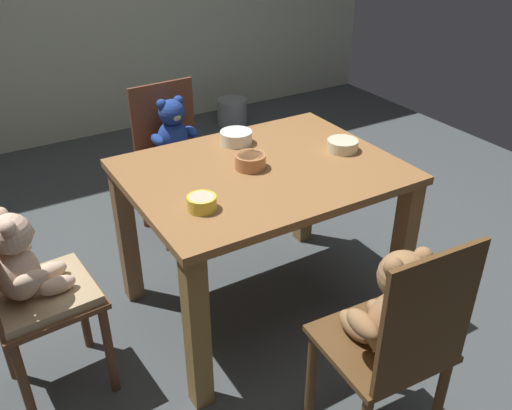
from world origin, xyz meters
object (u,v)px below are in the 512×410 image
Objects in this scene: teddy_chair_near_front at (395,323)px; dining_table at (262,197)px; teddy_chair_near_left at (27,281)px; porridge_bowl_yellow_near_left at (202,203)px; teddy_chair_far_center at (174,143)px; porridge_bowl_cream_near_right at (343,145)px; porridge_bowl_white_far_center at (236,137)px; porridge_bowl_terracotta_center at (250,161)px; metal_pail at (232,112)px.

dining_table is at bearing 0.87° from teddy_chair_near_front.
teddy_chair_near_front is 1.29m from teddy_chair_near_left.
teddy_chair_near_front reaches higher than porridge_bowl_yellow_near_left.
teddy_chair_far_center is 6.07× the size of porridge_bowl_cream_near_right.
teddy_chair_near_left is (-1.00, -0.01, -0.05)m from dining_table.
porridge_bowl_terracotta_center is at bearing -106.13° from porridge_bowl_white_far_center.
porridge_bowl_cream_near_right is at bearing -24.37° from teddy_chair_near_front.
teddy_chair_near_front is 0.79m from porridge_bowl_yellow_near_left.
teddy_chair_near_left is at bearing 179.12° from porridge_bowl_cream_near_right.
teddy_chair_far_center is 1.13m from porridge_bowl_yellow_near_left.
porridge_bowl_yellow_near_left is (-0.33, 0.69, 0.20)m from teddy_chair_near_front.
teddy_chair_far_center is at bearing 38.60° from teddy_chair_near_left.
teddy_chair_far_center is at bearing 115.94° from porridge_bowl_cream_near_right.
teddy_chair_near_front is at bearing -89.75° from porridge_bowl_terracotta_center.
porridge_bowl_terracotta_center reaches higher than dining_table.
porridge_bowl_terracotta_center is at bearing -116.57° from metal_pail.
teddy_chair_near_left is 0.98m from porridge_bowl_terracotta_center.
dining_table is 1.00m from teddy_chair_near_left.
porridge_bowl_terracotta_center is at bearing 172.49° from porridge_bowl_cream_near_right.
teddy_chair_far_center is 7.69× the size of porridge_bowl_yellow_near_left.
porridge_bowl_white_far_center is at bearing 139.78° from porridge_bowl_cream_near_right.
dining_table reaches higher than metal_pail.
porridge_bowl_terracotta_center is (-0.00, 0.90, 0.20)m from teddy_chair_near_front.
teddy_chair_near_left is 6.02× the size of porridge_bowl_white_far_center.
porridge_bowl_cream_near_right is (0.44, -0.91, 0.23)m from teddy_chair_far_center.
porridge_bowl_yellow_near_left is 2.79m from metal_pail.
teddy_chair_near_left is at bearing -177.75° from porridge_bowl_terracotta_center.
teddy_chair_near_left is at bearing -179.29° from dining_table.
dining_table is at bearing -115.38° from metal_pail.
teddy_chair_near_left is at bearing -164.08° from porridge_bowl_white_far_center.
porridge_bowl_cream_near_right reaches higher than dining_table.
porridge_bowl_cream_near_right reaches higher than metal_pail.
porridge_bowl_white_far_center is (0.07, 1.16, 0.20)m from teddy_chair_near_front.
teddy_chair_near_left is 6.41× the size of porridge_bowl_cream_near_right.
teddy_chair_far_center reaches higher than metal_pail.
porridge_bowl_terracotta_center is (0.96, 0.04, 0.23)m from teddy_chair_near_left.
porridge_bowl_yellow_near_left reaches higher than metal_pail.
teddy_chair_far_center is at bearing 89.69° from porridge_bowl_terracotta_center.
dining_table is 2.43m from metal_pail.
dining_table is 4.41× the size of metal_pail.
dining_table is 0.88m from teddy_chair_near_front.
metal_pail is (1.06, 2.12, -0.66)m from porridge_bowl_terracotta_center.
dining_table is 1.33× the size of teddy_chair_far_center.
teddy_chair_near_left is 6.79× the size of porridge_bowl_terracotta_center.
teddy_chair_near_left is at bearing 164.88° from porridge_bowl_yellow_near_left.
teddy_chair_near_front is 6.96× the size of porridge_bowl_terracotta_center.
porridge_bowl_yellow_near_left is (-0.37, -0.18, 0.17)m from dining_table.
porridge_bowl_yellow_near_left is 0.79m from porridge_bowl_cream_near_right.
porridge_bowl_yellow_near_left is 0.43× the size of metal_pail.
porridge_bowl_cream_near_right is (1.40, -0.02, 0.22)m from teddy_chair_near_left.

